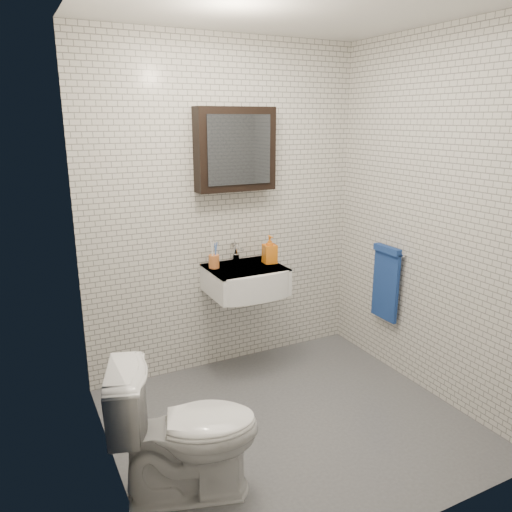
% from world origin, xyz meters
% --- Properties ---
extents(ground, '(2.20, 2.00, 0.01)m').
position_xyz_m(ground, '(0.00, 0.00, 0.01)').
color(ground, '#4E5056').
rests_on(ground, ground).
extents(room_shell, '(2.22, 2.02, 2.51)m').
position_xyz_m(room_shell, '(0.00, 0.00, 1.47)').
color(room_shell, silver).
rests_on(room_shell, ground).
extents(washbasin, '(0.55, 0.50, 0.20)m').
position_xyz_m(washbasin, '(0.05, 0.73, 0.76)').
color(washbasin, white).
rests_on(washbasin, room_shell).
extents(faucet, '(0.06, 0.20, 0.15)m').
position_xyz_m(faucet, '(0.05, 0.93, 0.92)').
color(faucet, silver).
rests_on(faucet, washbasin).
extents(mirror_cabinet, '(0.60, 0.15, 0.60)m').
position_xyz_m(mirror_cabinet, '(0.05, 0.93, 1.70)').
color(mirror_cabinet, black).
rests_on(mirror_cabinet, room_shell).
extents(towel_rail, '(0.09, 0.30, 0.58)m').
position_xyz_m(towel_rail, '(1.04, 0.35, 0.72)').
color(towel_rail, silver).
rests_on(towel_rail, room_shell).
extents(toothbrush_cup, '(0.08, 0.08, 0.22)m').
position_xyz_m(toothbrush_cup, '(-0.16, 0.86, 0.90)').
color(toothbrush_cup, '#C46931').
rests_on(toothbrush_cup, washbasin).
extents(soap_bottle, '(0.11, 0.11, 0.21)m').
position_xyz_m(soap_bottle, '(0.27, 0.79, 0.96)').
color(soap_bottle, orange).
rests_on(soap_bottle, washbasin).
extents(toilet, '(0.83, 0.63, 0.76)m').
position_xyz_m(toilet, '(-0.80, -0.29, 0.38)').
color(toilet, white).
rests_on(toilet, ground).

